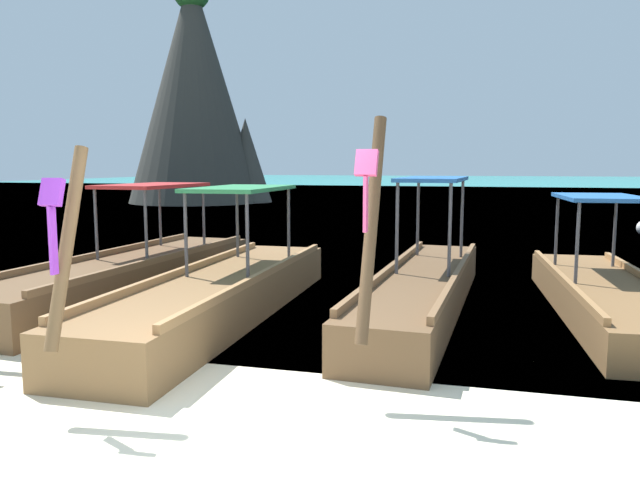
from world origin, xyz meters
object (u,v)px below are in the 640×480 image
object	(u,v)px
longtail_boat_green_ribbon	(129,275)
longtail_boat_blue_ribbon	(606,295)
longtail_boat_violet_ribbon	(222,293)
karst_rock	(197,92)
longtail_boat_pink_ribbon	(423,288)

from	to	relation	value
longtail_boat_green_ribbon	longtail_boat_blue_ribbon	world-z (taller)	longtail_boat_green_ribbon
longtail_boat_green_ribbon	longtail_boat_violet_ribbon	distance (m)	2.30
longtail_boat_green_ribbon	karst_rock	xyz separation A→B (m)	(-10.55, 24.30, 6.10)
longtail_boat_blue_ribbon	karst_rock	size ratio (longest dim) A/B	0.47
longtail_boat_violet_ribbon	longtail_boat_blue_ribbon	bearing A→B (deg)	15.31
longtail_boat_pink_ribbon	longtail_boat_blue_ribbon	world-z (taller)	longtail_boat_pink_ribbon
longtail_boat_pink_ribbon	longtail_boat_green_ribbon	bearing A→B (deg)	-177.57
longtail_boat_blue_ribbon	karst_rock	bearing A→B (deg)	127.36
longtail_boat_green_ribbon	longtail_boat_blue_ribbon	size ratio (longest dim) A/B	1.12
longtail_boat_pink_ribbon	longtail_boat_blue_ribbon	size ratio (longest dim) A/B	1.16
longtail_boat_blue_ribbon	longtail_boat_pink_ribbon	bearing A→B (deg)	-171.92
longtail_boat_violet_ribbon	karst_rock	xyz separation A→B (m)	(-12.67, 25.21, 6.11)
longtail_boat_violet_ribbon	karst_rock	world-z (taller)	karst_rock
longtail_boat_blue_ribbon	longtail_boat_violet_ribbon	bearing A→B (deg)	-164.69
longtail_boat_green_ribbon	karst_rock	world-z (taller)	karst_rock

